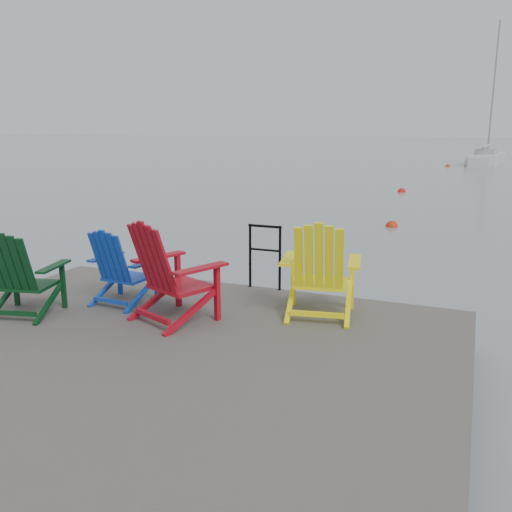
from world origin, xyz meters
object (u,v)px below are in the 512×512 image
at_px(buoy_b, 402,192).
at_px(chair_yellow, 320,269).
at_px(chair_green, 22,274).
at_px(sailboat_near, 486,160).
at_px(chair_red, 170,271).
at_px(handrail, 265,251).
at_px(chair_blue, 121,266).
at_px(buoy_a, 392,227).
at_px(buoy_d, 448,166).

bearing_deg(buoy_b, chair_yellow, -85.47).
bearing_deg(chair_green, sailboat_near, 69.69).
bearing_deg(chair_yellow, chair_red, -163.77).
bearing_deg(handrail, buoy_b, 91.40).
relative_size(chair_yellow, buoy_b, 3.33).
xyz_separation_m(chair_blue, buoy_a, (1.92, 9.86, -0.99)).
height_order(handrail, buoy_a, handrail).
height_order(handrail, chair_blue, chair_blue).
relative_size(chair_blue, chair_yellow, 0.84).
height_order(chair_blue, chair_red, chair_red).
relative_size(chair_yellow, sailboat_near, 0.11).
bearing_deg(buoy_d, handrail, -90.73).
xyz_separation_m(chair_blue, sailboat_near, (4.46, 40.79, -0.63)).
distance_m(handrail, buoy_d, 35.60).
xyz_separation_m(chair_red, sailboat_near, (3.56, 41.09, -0.73)).
distance_m(chair_blue, buoy_d, 36.96).
distance_m(chair_red, buoy_b, 19.09).
distance_m(buoy_b, buoy_d, 18.17).
bearing_deg(chair_green, buoy_a, 62.56).
height_order(handrail, chair_red, chair_red).
distance_m(sailboat_near, buoy_a, 31.04).
bearing_deg(chair_yellow, sailboat_near, 76.55).
height_order(chair_blue, buoy_a, chair_blue).
height_order(handrail, chair_green, chair_green).
relative_size(chair_yellow, buoy_d, 3.43).
bearing_deg(handrail, buoy_a, 86.73).
xyz_separation_m(chair_green, chair_blue, (0.81, 0.80, -0.03)).
bearing_deg(buoy_a, handrail, -93.27).
bearing_deg(chair_green, chair_yellow, 8.39).
bearing_deg(sailboat_near, buoy_b, -92.01).
xyz_separation_m(handrail, buoy_a, (0.49, 8.54, -1.04)).
bearing_deg(buoy_a, sailboat_near, 85.30).
xyz_separation_m(sailboat_near, buoy_d, (-2.58, -3.89, -0.36)).
relative_size(chair_red, sailboat_near, 0.11).
bearing_deg(buoy_d, sailboat_near, 56.47).
relative_size(chair_red, chair_yellow, 1.02).
relative_size(chair_green, chair_blue, 1.05).
bearing_deg(sailboat_near, chair_yellow, -85.95).
height_order(chair_blue, chair_yellow, chair_yellow).
bearing_deg(chair_red, buoy_d, 110.90).
xyz_separation_m(chair_green, sailboat_near, (5.27, 41.59, -0.66)).
xyz_separation_m(buoy_b, buoy_d, (0.88, 18.15, 0.00)).
height_order(chair_green, sailboat_near, sailboat_near).
distance_m(chair_red, sailboat_near, 41.25).
xyz_separation_m(sailboat_near, buoy_a, (-2.54, -30.93, -0.36)).
distance_m(buoy_a, buoy_d, 27.05).
distance_m(handrail, buoy_b, 17.47).
relative_size(handrail, buoy_a, 2.65).
xyz_separation_m(chair_red, buoy_b, (0.10, 19.06, -1.09)).
relative_size(chair_green, chair_red, 0.87).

